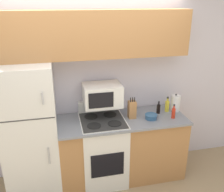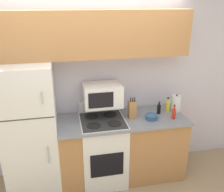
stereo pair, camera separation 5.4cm
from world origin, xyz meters
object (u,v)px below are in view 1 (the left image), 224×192
at_px(bottle_soy_sauce, 158,108).
at_px(stove, 103,149).
at_px(refrigerator, 31,132).
at_px(microwave, 102,95).
at_px(bowl, 151,116).
at_px(knife_block, 132,109).
at_px(bottle_cooking_spray, 167,106).
at_px(bottle_hot_sauce, 173,113).
at_px(kettle, 175,103).

bearing_deg(bottle_soy_sauce, stove, -175.97).
xyz_separation_m(refrigerator, microwave, (0.95, 0.11, 0.37)).
distance_m(stove, bottle_soy_sauce, 0.97).
bearing_deg(bowl, bottle_soy_sauce, 41.91).
bearing_deg(bowl, knife_block, 159.30).
bearing_deg(bowl, stove, 172.16).
height_order(refrigerator, microwave, refrigerator).
distance_m(stove, microwave, 0.78).
bearing_deg(bottle_cooking_spray, stove, -174.83).
bearing_deg(refrigerator, microwave, 6.76).
bearing_deg(refrigerator, bottle_cooking_spray, 2.39).
distance_m(bottle_hot_sauce, bottle_soy_sauce, 0.24).
xyz_separation_m(microwave, bowl, (0.63, -0.21, -0.29)).
bearing_deg(microwave, bottle_cooking_spray, -2.09).
relative_size(stove, kettle, 4.32).
bearing_deg(bottle_soy_sauce, bottle_cooking_spray, 11.55).
relative_size(bowl, bottle_cooking_spray, 0.77).
xyz_separation_m(refrigerator, knife_block, (1.34, -0.01, 0.18)).
height_order(refrigerator, bowl, refrigerator).
height_order(bottle_hot_sauce, bottle_soy_sauce, bottle_hot_sauce).
xyz_separation_m(stove, bowl, (0.65, -0.09, 0.48)).
distance_m(microwave, bottle_hot_sauce, 0.99).
relative_size(knife_block, bottle_hot_sauce, 1.50).
bearing_deg(stove, refrigerator, 179.49).
bearing_deg(bowl, bottle_cooking_spray, 29.86).
distance_m(bottle_soy_sauce, kettle, 0.28).
distance_m(microwave, bottle_soy_sauce, 0.83).
relative_size(refrigerator, knife_block, 5.87).
bearing_deg(microwave, knife_block, -17.21).
xyz_separation_m(bottle_hot_sauce, bottle_cooking_spray, (0.01, 0.22, 0.01)).
xyz_separation_m(bottle_cooking_spray, kettle, (0.13, 0.01, 0.03)).
xyz_separation_m(bowl, bottle_soy_sauce, (0.16, 0.15, 0.04)).
bearing_deg(bowl, refrigerator, 176.44).
bearing_deg(bottle_soy_sauce, bottle_hot_sauce, -54.91).
xyz_separation_m(stove, bottle_cooking_spray, (0.96, 0.09, 0.53)).
height_order(refrigerator, knife_block, refrigerator).
bearing_deg(stove, bottle_hot_sauce, -8.11).
height_order(stove, bowl, stove).
xyz_separation_m(refrigerator, bowl, (1.58, -0.10, 0.09)).
bearing_deg(bottle_hot_sauce, stove, 171.89).
distance_m(refrigerator, kettle, 2.03).
xyz_separation_m(refrigerator, stove, (0.93, -0.01, -0.39)).
bearing_deg(stove, knife_block, 0.32).
xyz_separation_m(microwave, kettle, (1.06, -0.03, -0.20)).
height_order(knife_block, kettle, knife_block).
height_order(bowl, kettle, kettle).
height_order(knife_block, bottle_cooking_spray, knife_block).
xyz_separation_m(refrigerator, bottle_hot_sauce, (1.88, -0.14, 0.13)).
bearing_deg(refrigerator, bottle_hot_sauce, -4.38).
bearing_deg(bottle_hot_sauce, bowl, 171.30).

